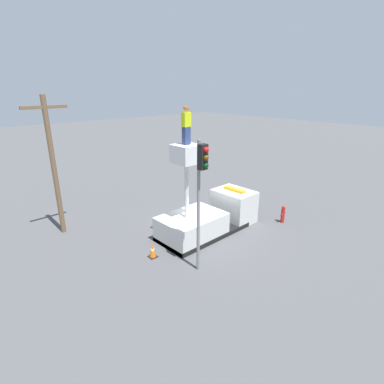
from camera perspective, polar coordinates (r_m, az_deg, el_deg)
name	(u,v)px	position (r m, az deg, el deg)	size (l,w,h in m)	color
ground_plane	(203,233)	(16.93, 2.15, -7.83)	(120.00, 120.00, 0.00)	#4C4C4F
bucket_truck	(209,216)	(16.79, 3.17, -4.56)	(6.08, 2.42, 5.14)	black
worker	(186,126)	(14.31, -1.11, 12.49)	(0.40, 0.26, 1.75)	navy
traffic_light_pole	(201,183)	(12.02, 1.73, 1.76)	(0.34, 0.57, 5.83)	gray
fire_hydrant	(283,214)	(18.80, 16.93, -4.06)	(0.47, 0.23, 1.08)	#B2231E
traffic_cone_rear	(153,251)	(14.71, -7.52, -11.03)	(0.39, 0.39, 0.70)	black
utility_pole	(53,162)	(17.29, -24.95, 5.13)	(2.20, 0.26, 7.40)	brown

